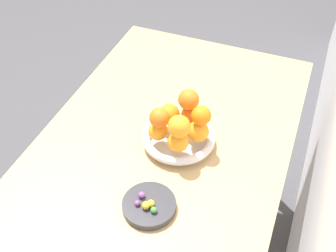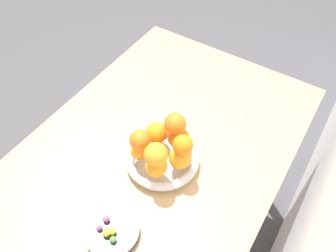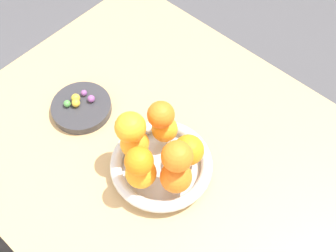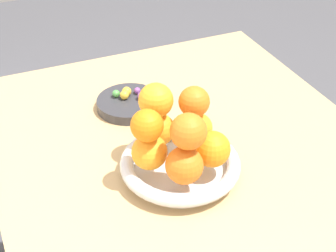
# 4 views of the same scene
# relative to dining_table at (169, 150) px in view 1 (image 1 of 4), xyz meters

# --- Properties ---
(ground_plane) EXTENTS (6.00, 6.00, 0.00)m
(ground_plane) POSITION_rel_dining_table_xyz_m (0.00, 0.00, -0.65)
(ground_plane) COLOR #4C4C51
(dining_table) EXTENTS (1.10, 0.76, 0.74)m
(dining_table) POSITION_rel_dining_table_xyz_m (0.00, 0.00, 0.00)
(dining_table) COLOR tan
(dining_table) RESTS_ON ground_plane
(fruit_bowl) EXTENTS (0.23, 0.23, 0.04)m
(fruit_bowl) POSITION_rel_dining_table_xyz_m (0.04, 0.05, 0.11)
(fruit_bowl) COLOR silver
(fruit_bowl) RESTS_ON dining_table
(candy_dish) EXTENTS (0.15, 0.15, 0.02)m
(candy_dish) POSITION_rel_dining_table_xyz_m (0.29, 0.06, 0.10)
(candy_dish) COLOR #333338
(candy_dish) RESTS_ON dining_table
(orange_0) EXTENTS (0.06, 0.06, 0.06)m
(orange_0) POSITION_rel_dining_table_xyz_m (0.07, -0.01, 0.16)
(orange_0) COLOR orange
(orange_0) RESTS_ON fruit_bowl
(orange_1) EXTENTS (0.06, 0.06, 0.06)m
(orange_1) POSITION_rel_dining_table_xyz_m (0.10, 0.06, 0.16)
(orange_1) COLOR orange
(orange_1) RESTS_ON fruit_bowl
(orange_2) EXTENTS (0.07, 0.07, 0.07)m
(orange_2) POSITION_rel_dining_table_xyz_m (0.04, 0.11, 0.16)
(orange_2) COLOR orange
(orange_2) RESTS_ON fruit_bowl
(orange_3) EXTENTS (0.07, 0.07, 0.07)m
(orange_3) POSITION_rel_dining_table_xyz_m (-0.02, 0.06, 0.16)
(orange_3) COLOR orange
(orange_3) RESTS_ON fruit_bowl
(orange_4) EXTENTS (0.07, 0.07, 0.07)m
(orange_4) POSITION_rel_dining_table_xyz_m (0.00, -0.00, 0.16)
(orange_4) COLOR orange
(orange_4) RESTS_ON fruit_bowl
(orange_5) EXTENTS (0.07, 0.07, 0.07)m
(orange_5) POSITION_rel_dining_table_xyz_m (0.10, 0.07, 0.22)
(orange_5) COLOR orange
(orange_5) RESTS_ON orange_1
(orange_6) EXTENTS (0.06, 0.06, 0.06)m
(orange_6) POSITION_rel_dining_table_xyz_m (0.08, -0.00, 0.22)
(orange_6) COLOR orange
(orange_6) RESTS_ON orange_0
(orange_7) EXTENTS (0.06, 0.06, 0.06)m
(orange_7) POSITION_rel_dining_table_xyz_m (-0.02, 0.06, 0.23)
(orange_7) COLOR orange
(orange_7) RESTS_ON orange_3
(orange_8) EXTENTS (0.06, 0.06, 0.06)m
(orange_8) POSITION_rel_dining_table_xyz_m (0.03, 0.11, 0.22)
(orange_8) COLOR orange
(orange_8) RESTS_ON orange_2
(candy_ball_0) EXTENTS (0.02, 0.02, 0.02)m
(candy_ball_0) POSITION_rel_dining_table_xyz_m (0.28, 0.03, 0.12)
(candy_ball_0) COLOR #8C4C99
(candy_ball_0) RESTS_ON candy_dish
(candy_ball_1) EXTENTS (0.02, 0.02, 0.02)m
(candy_ball_1) POSITION_rel_dining_table_xyz_m (0.31, 0.05, 0.12)
(candy_ball_1) COLOR gold
(candy_ball_1) RESTS_ON candy_dish
(candy_ball_2) EXTENTS (0.02, 0.02, 0.02)m
(candy_ball_2) POSITION_rel_dining_table_xyz_m (0.31, 0.08, 0.12)
(candy_ball_2) COLOR #4C9947
(candy_ball_2) RESTS_ON candy_dish
(candy_ball_3) EXTENTS (0.02, 0.02, 0.02)m
(candy_ball_3) POSITION_rel_dining_table_xyz_m (0.31, 0.03, 0.12)
(candy_ball_3) COLOR #8C4C99
(candy_ball_3) RESTS_ON candy_dish
(candy_ball_4) EXTENTS (0.02, 0.02, 0.02)m
(candy_ball_4) POSITION_rel_dining_table_xyz_m (0.30, 0.06, 0.12)
(candy_ball_4) COLOR gold
(candy_ball_4) RESTS_ON candy_dish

